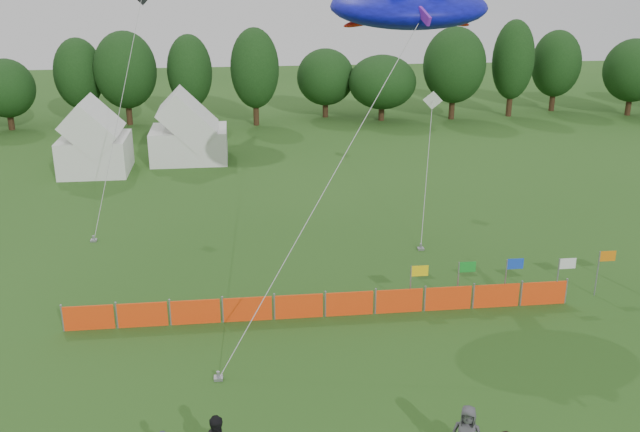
{
  "coord_description": "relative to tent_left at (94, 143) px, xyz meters",
  "views": [
    {
      "loc": [
        -2.63,
        -16.24,
        13.24
      ],
      "look_at": [
        0.0,
        6.0,
        5.2
      ],
      "focal_mm": 40.0,
      "sensor_mm": 36.0,
      "label": 1
    }
  ],
  "objects": [
    {
      "name": "treeline",
      "position": [
        13.61,
        14.14,
        2.21
      ],
      "size": [
        104.57,
        8.78,
        8.36
      ],
      "color": "#382314",
      "rests_on": "ground"
    },
    {
      "name": "barrier_fence",
      "position": [
        12.48,
        -22.1,
        -1.47
      ],
      "size": [
        19.9,
        0.06,
        1.0
      ],
      "color": "#F93F0D",
      "rests_on": "ground"
    },
    {
      "name": "small_kite_dark",
      "position": [
        3.51,
        -8.37,
        4.98
      ],
      "size": [
        3.08,
        7.53,
        11.84
      ],
      "color": "black",
      "rests_on": "ground"
    },
    {
      "name": "small_kite_white",
      "position": [
        19.66,
        -10.4,
        1.99
      ],
      "size": [
        3.12,
        8.19,
        6.34
      ],
      "color": "white",
      "rests_on": "ground"
    },
    {
      "name": "flag_row",
      "position": [
        21.28,
        -21.75,
        -0.62
      ],
      "size": [
        10.73,
        0.63,
        2.26
      ],
      "color": "gray",
      "rests_on": "ground"
    },
    {
      "name": "tent_right",
      "position": [
        6.01,
        2.26,
        -0.08
      ],
      "size": [
        5.31,
        4.25,
        3.75
      ],
      "color": "white",
      "rests_on": "ground"
    },
    {
      "name": "tent_left",
      "position": [
        0.0,
        0.0,
        0.0
      ],
      "size": [
        4.42,
        4.42,
        3.9
      ],
      "color": "white",
      "rests_on": "ground"
    },
    {
      "name": "stingray_kite",
      "position": [
        16.62,
        -16.78,
        9.49
      ],
      "size": [
        11.63,
        17.74,
        12.66
      ],
      "color": "#0E10CC",
      "rests_on": "ground"
    }
  ]
}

